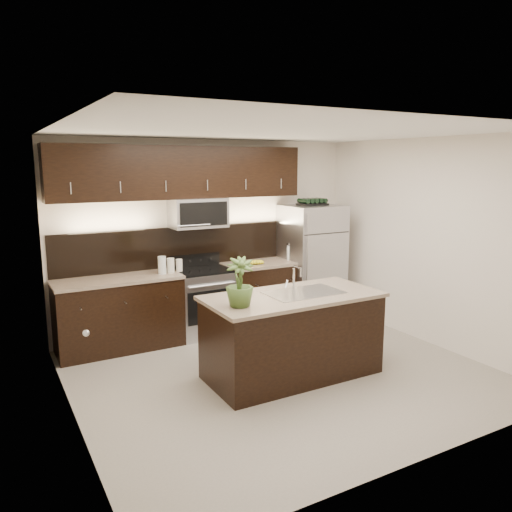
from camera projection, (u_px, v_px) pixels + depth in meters
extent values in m
plane|color=gray|center=(282.00, 373.00, 5.71)|extent=(4.50, 4.50, 0.00)
cube|color=silver|center=(209.00, 235.00, 7.18)|extent=(4.50, 0.02, 2.70)
cube|color=silver|center=(425.00, 300.00, 3.75)|extent=(4.50, 0.02, 2.70)
cube|color=silver|center=(67.00, 280.00, 4.39)|extent=(0.02, 4.00, 2.70)
cube|color=silver|center=(428.00, 242.00, 6.54)|extent=(0.02, 4.00, 2.70)
cube|color=white|center=(285.00, 131.00, 5.22)|extent=(4.50, 4.00, 0.02)
cube|color=silver|center=(90.00, 345.00, 3.77)|extent=(0.04, 0.80, 2.02)
sphere|color=silver|center=(86.00, 333.00, 4.06)|extent=(0.06, 0.06, 0.06)
cube|color=black|center=(54.00, 236.00, 4.98)|extent=(0.01, 0.32, 0.46)
cube|color=white|center=(55.00, 236.00, 4.98)|extent=(0.00, 0.24, 0.36)
cube|color=black|center=(119.00, 315.00, 6.40)|extent=(1.57, 0.62, 0.90)
cube|color=black|center=(263.00, 294.00, 7.42)|extent=(1.16, 0.62, 0.90)
cube|color=#B2B2B7|center=(203.00, 303.00, 6.96)|extent=(0.76, 0.62, 0.90)
cube|color=black|center=(202.00, 270.00, 6.88)|extent=(0.76, 0.60, 0.03)
cube|color=#C1A891|center=(117.00, 279.00, 6.32)|extent=(1.59, 0.65, 0.04)
cube|color=#C1A891|center=(263.00, 263.00, 7.33)|extent=(1.18, 0.65, 0.04)
cube|color=black|center=(180.00, 247.00, 6.98)|extent=(3.49, 0.02, 0.56)
cube|color=#B2B2B7|center=(198.00, 213.00, 6.83)|extent=(0.76, 0.40, 0.40)
cube|color=black|center=(182.00, 172.00, 6.66)|extent=(3.49, 0.33, 0.70)
cube|color=black|center=(292.00, 337.00, 5.59)|extent=(1.90, 0.90, 0.90)
cube|color=#C1A891|center=(293.00, 296.00, 5.50)|extent=(1.96, 0.96, 0.04)
cube|color=silver|center=(304.00, 292.00, 5.57)|extent=(0.84, 0.50, 0.01)
cylinder|color=silver|center=(294.00, 279.00, 5.73)|extent=(0.03, 0.03, 0.24)
cylinder|color=silver|center=(297.00, 267.00, 5.64)|extent=(0.02, 0.14, 0.02)
cylinder|color=silver|center=(301.00, 272.00, 5.59)|extent=(0.02, 0.02, 0.10)
cube|color=#B2B2B7|center=(311.00, 262.00, 7.69)|extent=(0.84, 0.76, 1.75)
cube|color=black|center=(312.00, 204.00, 7.53)|extent=(0.43, 0.27, 0.03)
cylinder|color=black|center=(303.00, 201.00, 7.44)|extent=(0.07, 0.25, 0.07)
cylinder|color=black|center=(308.00, 201.00, 7.48)|extent=(0.07, 0.25, 0.07)
cylinder|color=black|center=(312.00, 201.00, 7.52)|extent=(0.07, 0.25, 0.07)
cylinder|color=black|center=(317.00, 201.00, 7.56)|extent=(0.07, 0.25, 0.07)
cylinder|color=black|center=(321.00, 201.00, 7.60)|extent=(0.07, 0.25, 0.07)
imported|color=#3B5522|center=(240.00, 282.00, 5.00)|extent=(0.37, 0.37, 0.50)
cylinder|color=silver|center=(162.00, 265.00, 6.52)|extent=(0.11, 0.11, 0.23)
cylinder|color=silver|center=(171.00, 265.00, 6.60)|extent=(0.10, 0.10, 0.19)
cylinder|color=silver|center=(179.00, 265.00, 6.68)|extent=(0.09, 0.09, 0.16)
cylinder|color=silver|center=(290.00, 253.00, 7.48)|extent=(0.11, 0.11, 0.22)
cylinder|color=silver|center=(290.00, 244.00, 7.46)|extent=(0.12, 0.12, 0.02)
cylinder|color=silver|center=(290.00, 241.00, 7.45)|extent=(0.01, 0.01, 0.09)
ellipsoid|color=gold|center=(253.00, 262.00, 7.15)|extent=(0.24, 0.20, 0.06)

